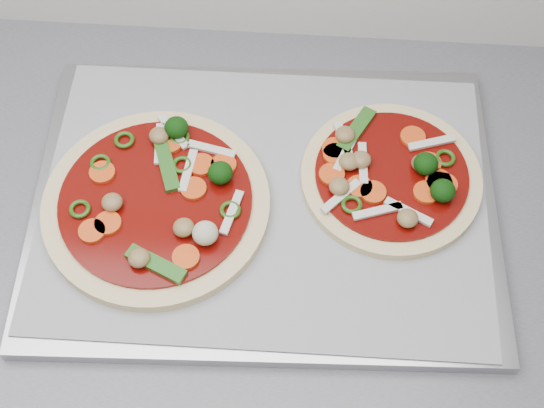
{
  "coord_description": "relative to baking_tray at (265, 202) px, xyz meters",
  "views": [
    {
      "loc": [
        -0.07,
        0.99,
        1.54
      ],
      "look_at": [
        -0.1,
        1.35,
        0.93
      ],
      "focal_mm": 50.0,
      "sensor_mm": 36.0,
      "label": 1
    }
  ],
  "objects": [
    {
      "name": "countertop",
      "position": [
        0.11,
        -0.07,
        -0.03
      ],
      "size": [
        3.6,
        0.6,
        0.04
      ],
      "primitive_type": "cube",
      "color": "slate",
      "rests_on": "base_cabinet"
    },
    {
      "name": "baking_tray",
      "position": [
        0.0,
        0.0,
        0.0
      ],
      "size": [
        0.46,
        0.35,
        0.01
      ],
      "primitive_type": "cube",
      "rotation": [
        0.0,
        0.0,
        0.04
      ],
      "color": "#9C9BA1",
      "rests_on": "countertop"
    },
    {
      "name": "parchment",
      "position": [
        0.0,
        0.0,
        0.01
      ],
      "size": [
        0.43,
        0.31,
        0.0
      ],
      "primitive_type": "cube",
      "rotation": [
        0.0,
        0.0,
        0.01
      ],
      "color": "#999A9F",
      "rests_on": "baking_tray"
    },
    {
      "name": "pizza_left",
      "position": [
        -0.1,
        -0.02,
        0.02
      ],
      "size": [
        0.28,
        0.28,
        0.04
      ],
      "rotation": [
        0.0,
        0.0,
        0.33
      ],
      "color": "beige",
      "rests_on": "parchment"
    },
    {
      "name": "pizza_right",
      "position": [
        0.12,
        0.03,
        0.02
      ],
      "size": [
        0.19,
        0.19,
        0.03
      ],
      "rotation": [
        0.0,
        0.0,
        -0.06
      ],
      "color": "beige",
      "rests_on": "parchment"
    }
  ]
}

